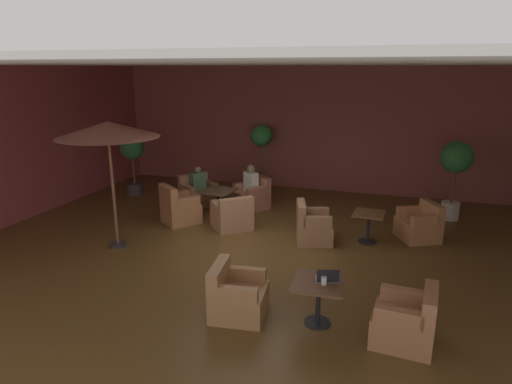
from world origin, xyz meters
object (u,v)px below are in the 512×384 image
Objects in this scene: potted_tree_mid_right at (261,145)px; patron_by_window at (198,180)px; armchair_front_right_north at (420,226)px; armchair_mid_center_west at (179,209)px; iced_drink_cup at (324,281)px; cafe_table_mid_center at (218,196)px; armchair_front_left_north at (236,297)px; potted_tree_mid_left at (132,155)px; armchair_mid_center_north at (232,216)px; patron_blue_shirt at (251,180)px; armchair_front_left_east at (406,322)px; cafe_table_front_right at (369,221)px; armchair_mid_center_east at (252,196)px; open_laptop at (327,278)px; cafe_table_front_left at (319,291)px; armchair_mid_center_south at (198,194)px; armchair_front_right_east at (312,227)px; potted_tree_left_corner at (456,165)px; patio_umbrella_tall_red at (108,131)px.

patron_by_window is (-1.12, -1.90, -0.70)m from potted_tree_mid_right.
armchair_mid_center_west is (-5.31, -0.69, 0.04)m from armchair_front_right_north.
cafe_table_mid_center is at bearing 129.29° from iced_drink_cup.
armchair_front_left_north is at bearing -58.77° from patron_by_window.
armchair_front_left_north is at bearing -45.45° from potted_tree_mid_left.
armchair_mid_center_north is at bearing -170.78° from armchair_front_right_north.
patron_blue_shirt is at bearing -3.89° from potted_tree_mid_left.
armchair_mid_center_west is at bearing -106.15° from potted_tree_mid_right.
potted_tree_mid_right is (-4.12, 6.59, 1.08)m from armchair_front_left_east.
armchair_mid_center_east is at bearing 153.94° from cafe_table_front_right.
armchair_mid_center_north is at bearing -83.72° from potted_tree_mid_right.
patron_by_window is (2.26, -0.47, -0.45)m from potted_tree_mid_left.
cafe_table_front_right is at bearing 2.05° from armchair_mid_center_west.
armchair_front_left_east is at bearing -8.10° from open_laptop.
iced_drink_cup is (-1.11, 0.05, 0.40)m from armchair_front_left_east.
open_laptop is (3.36, -3.96, 0.20)m from cafe_table_mid_center.
armchair_mid_center_south is at bearing 131.50° from cafe_table_front_left.
armchair_mid_center_north is 1.02× the size of armchair_mid_center_south.
cafe_table_front_left is 4.15m from armchair_front_right_north.
armchair_front_right_east reaches higher than cafe_table_front_left.
potted_tree_left_corner is at bearing 8.26° from armchair_mid_center_south.
patron_by_window is at bearing -120.63° from potted_tree_mid_right.
armchair_front_right_north is at bearing -8.64° from potted_tree_mid_left.
patio_umbrella_tall_red reaches higher than armchair_front_right_north.
armchair_mid_center_south is (-0.84, 0.60, -0.20)m from cafe_table_mid_center.
patron_blue_shirt is (1.22, 1.62, 0.42)m from armchair_mid_center_west.
armchair_mid_center_south is at bearing -171.06° from armchair_mid_center_east.
potted_tree_mid_right is (-2.94, 6.50, 0.88)m from cafe_table_front_left.
armchair_mid_center_west is 1.58× the size of patron_by_window.
potted_tree_mid_left is at bearing 161.11° from cafe_table_mid_center.
armchair_mid_center_west is at bearing 177.07° from armchair_front_right_east.
potted_tree_mid_right is (-3.34, 3.14, 0.92)m from cafe_table_front_right.
armchair_mid_center_east is at bearing -171.95° from potted_tree_left_corner.
potted_tree_left_corner reaches higher than armchair_mid_center_west.
armchair_mid_center_north is 4.25m from iced_drink_cup.
potted_tree_mid_right reaches higher than cafe_table_mid_center.
potted_tree_mid_right reaches higher than open_laptop.
potted_tree_mid_left is (-7.50, 5.16, 0.84)m from armchair_front_left_east.
armchair_mid_center_east is 0.41× the size of patio_umbrella_tall_red.
cafe_table_front_right is 3.42m from patron_blue_shirt.
open_laptop is at bearing 171.90° from armchair_front_left_east.
patron_blue_shirt is (-0.02, -0.03, 0.45)m from armchair_mid_center_east.
potted_tree_mid_left is at bearing 118.28° from patio_umbrella_tall_red.
cafe_table_front_right is at bearing 84.78° from open_laptop.
potted_tree_mid_right reaches higher than potted_tree_left_corner.
iced_drink_cup is (2.65, -3.29, 0.41)m from armchair_mid_center_north.
armchair_front_left_east reaches higher than cafe_table_front_left.
cafe_table_front_right is at bearing -14.29° from potted_tree_mid_left.
armchair_mid_center_east reaches higher than armchair_mid_center_south.
cafe_table_mid_center is 0.80× the size of armchair_mid_center_east.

